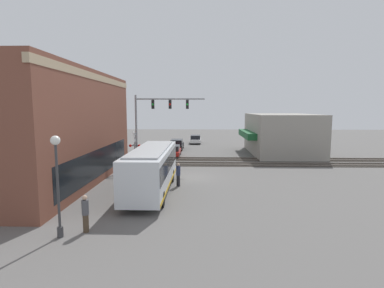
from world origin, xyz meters
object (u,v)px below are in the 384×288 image
(crossing_signal, at_px, (135,146))
(streetlamp, at_px, (57,177))
(pedestrian_near_bus, at_px, (178,174))
(city_bus, at_px, (152,168))
(pedestrian_by_lamp, at_px, (85,213))
(parked_car_white, at_px, (195,139))
(parked_car_black, at_px, (177,145))
(parked_car_red, at_px, (173,151))

(crossing_signal, xyz_separation_m, streetlamp, (-16.47, -0.05, 0.59))
(crossing_signal, bearing_deg, pedestrian_near_bus, -145.05)
(crossing_signal, bearing_deg, city_bus, -159.95)
(pedestrian_by_lamp, bearing_deg, parked_car_white, -7.12)
(parked_car_black, distance_m, parked_car_white, 8.31)
(streetlamp, height_order, parked_car_black, streetlamp)
(city_bus, height_order, crossing_signal, crossing_signal)
(parked_car_white, distance_m, pedestrian_by_lamp, 37.91)
(streetlamp, relative_size, parked_car_black, 0.99)
(parked_car_white, bearing_deg, streetlamp, 171.52)
(city_bus, xyz_separation_m, crossing_signal, (8.61, 3.14, 0.51))
(parked_car_black, relative_size, pedestrian_near_bus, 2.66)
(pedestrian_by_lamp, bearing_deg, crossing_signal, 3.77)
(parked_car_black, distance_m, pedestrian_by_lamp, 29.80)
(crossing_signal, distance_m, pedestrian_by_lamp, 15.95)
(streetlamp, height_order, parked_car_red, streetlamp)
(streetlamp, bearing_deg, pedestrian_near_bus, -27.38)
(parked_car_white, height_order, pedestrian_near_bus, pedestrian_near_bus)
(crossing_signal, distance_m, parked_car_black, 14.30)
(streetlamp, xyz_separation_m, pedestrian_near_bus, (9.42, -4.88, -1.94))
(parked_car_white, bearing_deg, pedestrian_near_bus, 178.38)
(crossing_signal, bearing_deg, parked_car_red, -22.18)
(parked_car_white, bearing_deg, city_bus, 175.11)
(city_bus, relative_size, parked_car_black, 2.15)
(city_bus, distance_m, pedestrian_near_bus, 2.52)
(parked_car_black, xyz_separation_m, pedestrian_near_bus, (-20.91, -1.78, 0.24))
(streetlamp, relative_size, parked_car_red, 1.14)
(crossing_signal, relative_size, pedestrian_near_bus, 2.07)
(streetlamp, bearing_deg, parked_car_white, -8.48)
(parked_car_white, xyz_separation_m, pedestrian_near_bus, (-28.80, 0.82, 0.28))
(crossing_signal, distance_m, parked_car_red, 8.49)
(streetlamp, bearing_deg, parked_car_black, -5.83)
(parked_car_black, relative_size, pedestrian_by_lamp, 2.62)
(city_bus, relative_size, pedestrian_near_bus, 5.71)
(city_bus, height_order, parked_car_white, city_bus)
(parked_car_red, height_order, pedestrian_by_lamp, pedestrian_by_lamp)
(parked_car_red, bearing_deg, pedestrian_near_bus, -173.11)
(parked_car_red, distance_m, parked_car_black, 6.15)
(parked_car_black, bearing_deg, parked_car_red, 180.00)
(pedestrian_near_bus, bearing_deg, city_bus, 131.27)
(streetlamp, distance_m, parked_car_black, 30.56)
(city_bus, bearing_deg, parked_car_red, -0.00)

